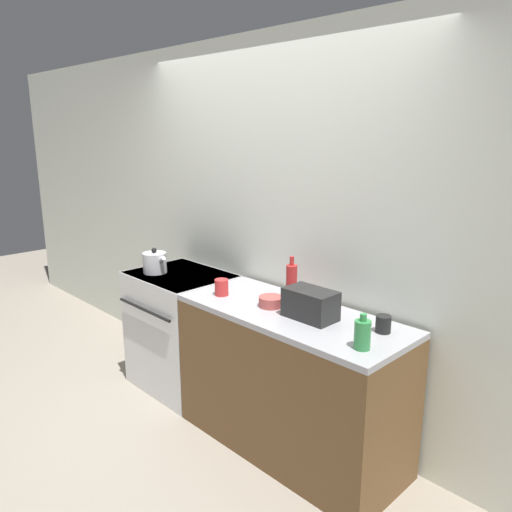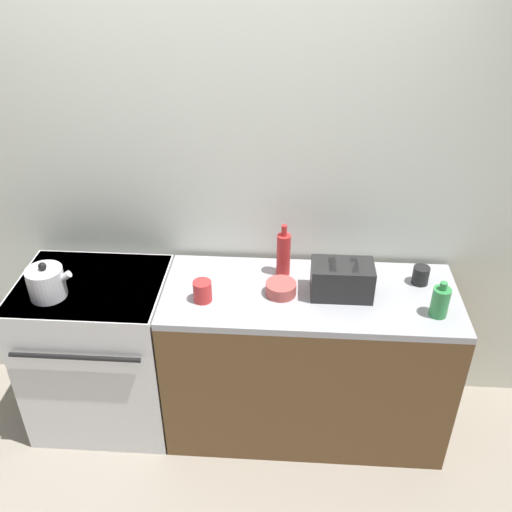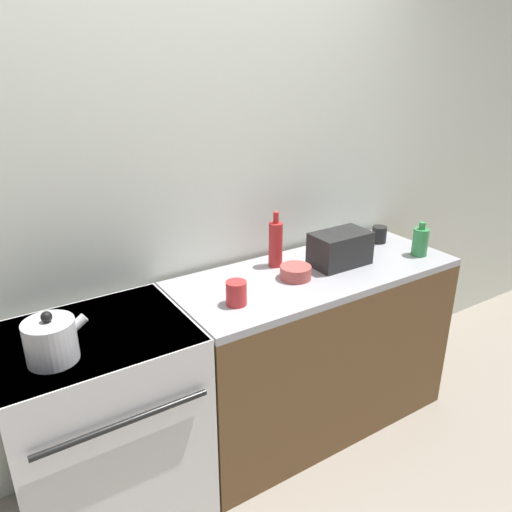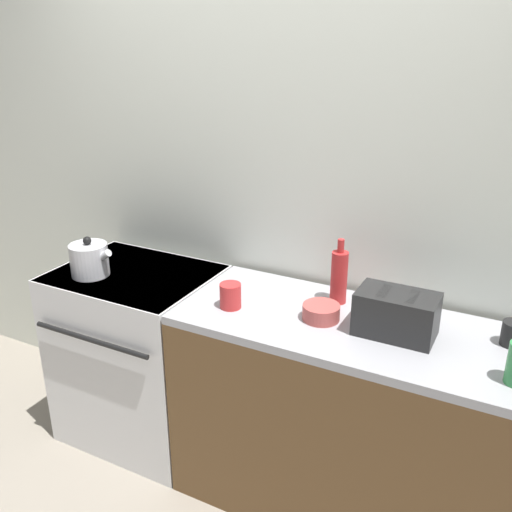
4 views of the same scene
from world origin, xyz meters
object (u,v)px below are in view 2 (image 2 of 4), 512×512
toaster (342,279)px  bowl (281,289)px  cup_black (421,275)px  bottle_green (440,302)px  stove (102,350)px  cup_red (203,291)px  kettle (47,283)px  bottle_red (284,254)px

toaster → bowl: (-0.30, -0.02, -0.05)m
toaster → cup_black: toaster is taller
toaster → cup_black: bearing=16.5°
toaster → bottle_green: (0.45, -0.14, -0.01)m
cup_black → toaster: bearing=-163.5°
stove → cup_red: (0.60, -0.10, 0.50)m
kettle → cup_red: (0.76, 0.01, -0.03)m
stove → cup_red: size_ratio=8.53×
toaster → cup_black: 0.43m
cup_black → cup_red: bearing=-168.7°
bowl → toaster: bearing=3.7°
kettle → bottle_green: size_ratio=1.22×
stove → bowl: (0.97, -0.02, 0.48)m
bottle_green → cup_red: bottle_green is taller
stove → bottle_green: (1.72, -0.14, 0.52)m
stove → bowl: size_ratio=6.03×
bottle_red → bowl: (-0.01, -0.18, -0.09)m
stove → kettle: bearing=-145.7°
toaster → kettle: bearing=-175.6°
toaster → bowl: toaster is taller
bottle_green → bottle_red: (-0.73, 0.30, 0.04)m
kettle → cup_red: size_ratio=2.09×
kettle → toaster: 1.44m
toaster → bottle_red: bottle_red is taller
cup_red → cup_black: bearing=11.3°
stove → cup_red: 0.79m
bottle_green → cup_red: 1.12m
kettle → cup_black: (1.84, 0.23, -0.03)m
stove → kettle: size_ratio=4.07×
toaster → bottle_green: size_ratio=1.63×
bottle_green → bowl: 0.75m
kettle → toaster: size_ratio=0.75×
cup_red → kettle: bearing=-178.9°
bottle_red → bottle_green: bearing=-22.1°
stove → bottle_green: bottle_green is taller
bowl → cup_black: bearing=11.2°
kettle → bottle_red: bearing=13.4°
stove → bottle_red: 1.14m
cup_red → bowl: cup_red is taller
kettle → bottle_green: bearing=-0.8°
bottle_green → cup_red: (-1.12, 0.04, -0.02)m
toaster → bowl: 0.30m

